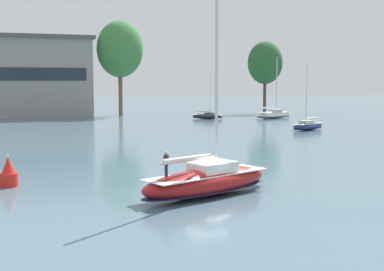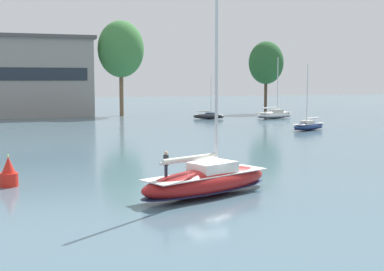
{
  "view_description": "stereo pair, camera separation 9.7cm",
  "coord_description": "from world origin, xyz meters",
  "px_view_note": "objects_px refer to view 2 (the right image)",
  "views": [
    {
      "loc": [
        -12.37,
        -32.53,
        7.62
      ],
      "look_at": [
        0.0,
        3.0,
        3.68
      ],
      "focal_mm": 50.0,
      "sensor_mm": 36.0,
      "label": 1
    },
    {
      "loc": [
        -12.28,
        -32.57,
        7.62
      ],
      "look_at": [
        0.0,
        3.0,
        3.68
      ],
      "focal_mm": 50.0,
      "sensor_mm": 36.0,
      "label": 2
    }
  ],
  "objects_px": {
    "tree_shore_left": "(266,63)",
    "sailboat_moored_near_marina": "(275,114)",
    "tree_shore_center": "(121,49)",
    "sailboat_moored_far_slip": "(309,126)",
    "channel_buoy": "(9,174)",
    "sailboat_main": "(207,180)",
    "sailboat_moored_outer_mooring": "(209,116)"
  },
  "relations": [
    {
      "from": "tree_shore_center",
      "to": "sailboat_moored_near_marina",
      "type": "bearing_deg",
      "value": -33.79
    },
    {
      "from": "tree_shore_center",
      "to": "sailboat_moored_near_marina",
      "type": "relative_size",
      "value": 1.66
    },
    {
      "from": "sailboat_moored_far_slip",
      "to": "channel_buoy",
      "type": "distance_m",
      "value": 52.81
    },
    {
      "from": "sailboat_moored_outer_mooring",
      "to": "channel_buoy",
      "type": "xyz_separation_m",
      "value": [
        -37.04,
        -57.13,
        0.36
      ]
    },
    {
      "from": "tree_shore_center",
      "to": "tree_shore_left",
      "type": "bearing_deg",
      "value": -2.4
    },
    {
      "from": "sailboat_moored_near_marina",
      "to": "tree_shore_center",
      "type": "bearing_deg",
      "value": 146.21
    },
    {
      "from": "sailboat_moored_outer_mooring",
      "to": "sailboat_main",
      "type": "bearing_deg",
      "value": -110.91
    },
    {
      "from": "sailboat_moored_near_marina",
      "to": "channel_buoy",
      "type": "distance_m",
      "value": 73.49
    },
    {
      "from": "tree_shore_center",
      "to": "sailboat_moored_near_marina",
      "type": "distance_m",
      "value": 34.86
    },
    {
      "from": "tree_shore_center",
      "to": "sailboat_main",
      "type": "distance_m",
      "value": 81.11
    },
    {
      "from": "sailboat_main",
      "to": "sailboat_moored_far_slip",
      "type": "height_order",
      "value": "sailboat_main"
    },
    {
      "from": "tree_shore_center",
      "to": "sailboat_moored_near_marina",
      "type": "xyz_separation_m",
      "value": [
        26.83,
        -17.96,
        -13.15
      ]
    },
    {
      "from": "tree_shore_left",
      "to": "sailboat_moored_far_slip",
      "type": "distance_m",
      "value": 43.56
    },
    {
      "from": "sailboat_moored_near_marina",
      "to": "tree_shore_left",
      "type": "bearing_deg",
      "value": 68.95
    },
    {
      "from": "tree_shore_center",
      "to": "sailboat_main",
      "type": "bearing_deg",
      "value": -97.57
    },
    {
      "from": "tree_shore_center",
      "to": "sailboat_main",
      "type": "height_order",
      "value": "tree_shore_center"
    },
    {
      "from": "sailboat_moored_far_slip",
      "to": "channel_buoy",
      "type": "bearing_deg",
      "value": -144.74
    },
    {
      "from": "sailboat_main",
      "to": "sailboat_moored_outer_mooring",
      "type": "xyz_separation_m",
      "value": [
        24.63,
        64.48,
        -0.42
      ]
    },
    {
      "from": "tree_shore_center",
      "to": "sailboat_moored_far_slip",
      "type": "xyz_separation_m",
      "value": [
        20.16,
        -41.54,
        -13.29
      ]
    },
    {
      "from": "channel_buoy",
      "to": "tree_shore_left",
      "type": "bearing_deg",
      "value": 51.51
    },
    {
      "from": "sailboat_moored_near_marina",
      "to": "sailboat_moored_far_slip",
      "type": "relative_size",
      "value": 1.21
    },
    {
      "from": "tree_shore_center",
      "to": "sailboat_moored_far_slip",
      "type": "bearing_deg",
      "value": -64.11
    },
    {
      "from": "tree_shore_left",
      "to": "sailboat_moored_near_marina",
      "type": "bearing_deg",
      "value": -111.05
    },
    {
      "from": "sailboat_moored_near_marina",
      "to": "sailboat_moored_outer_mooring",
      "type": "distance_m",
      "value": 13.12
    },
    {
      "from": "sailboat_moored_near_marina",
      "to": "sailboat_moored_outer_mooring",
      "type": "height_order",
      "value": "sailboat_moored_near_marina"
    },
    {
      "from": "sailboat_moored_near_marina",
      "to": "sailboat_moored_far_slip",
      "type": "bearing_deg",
      "value": -105.8
    },
    {
      "from": "sailboat_main",
      "to": "sailboat_moored_far_slip",
      "type": "distance_m",
      "value": 48.73
    },
    {
      "from": "tree_shore_center",
      "to": "sailboat_moored_outer_mooring",
      "type": "distance_m",
      "value": 24.49
    },
    {
      "from": "sailboat_main",
      "to": "sailboat_moored_near_marina",
      "type": "distance_m",
      "value": 71.89
    },
    {
      "from": "tree_shore_left",
      "to": "sailboat_main",
      "type": "relative_size",
      "value": 1.12
    },
    {
      "from": "tree_shore_left",
      "to": "sailboat_moored_near_marina",
      "type": "xyz_separation_m",
      "value": [
        -6.38,
        -16.57,
        -10.61
      ]
    },
    {
      "from": "tree_shore_center",
      "to": "sailboat_moored_far_slip",
      "type": "relative_size",
      "value": 2.02
    }
  ]
}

